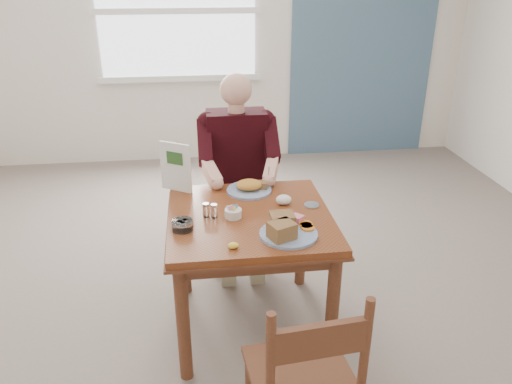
{
  "coord_description": "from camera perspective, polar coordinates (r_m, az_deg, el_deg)",
  "views": [
    {
      "loc": [
        -0.28,
        -2.46,
        2.01
      ],
      "look_at": [
        0.03,
        0.0,
        0.89
      ],
      "focal_mm": 35.0,
      "sensor_mm": 36.0,
      "label": 1
    }
  ],
  "objects": [
    {
      "name": "table",
      "position": [
        2.83,
        -0.69,
        -4.63
      ],
      "size": [
        0.92,
        0.92,
        0.75
      ],
      "color": "brown",
      "rests_on": "ground"
    },
    {
      "name": "shakers",
      "position": [
        2.74,
        -5.27,
        -2.11
      ],
      "size": [
        0.09,
        0.06,
        0.08
      ],
      "color": "white",
      "rests_on": "table"
    },
    {
      "name": "diner",
      "position": [
        3.39,
        -2.1,
        3.68
      ],
      "size": [
        0.53,
        0.56,
        1.39
      ],
      "color": "gray",
      "rests_on": "chair_far"
    },
    {
      "name": "caddy",
      "position": [
        2.74,
        -2.63,
        -2.43
      ],
      "size": [
        0.12,
        0.12,
        0.07
      ],
      "color": "white",
      "rests_on": "table"
    },
    {
      "name": "far_plate",
      "position": [
        3.05,
        -0.69,
        0.56
      ],
      "size": [
        0.31,
        0.31,
        0.07
      ],
      "color": "white",
      "rests_on": "table"
    },
    {
      "name": "window",
      "position": [
        5.44,
        -9.08,
        19.76
      ],
      "size": [
        1.72,
        0.04,
        1.42
      ],
      "color": "white",
      "rests_on": "wall_back"
    },
    {
      "name": "creamer",
      "position": [
        2.64,
        -8.41,
        -3.77
      ],
      "size": [
        0.13,
        0.13,
        0.05
      ],
      "color": "white",
      "rests_on": "table"
    },
    {
      "name": "floor",
      "position": [
        3.18,
        -0.63,
        -14.73
      ],
      "size": [
        6.0,
        6.0,
        0.0
      ],
      "primitive_type": "plane",
      "color": "#73675D",
      "rests_on": "ground"
    },
    {
      "name": "wall_back",
      "position": [
        5.5,
        -4.56,
        17.92
      ],
      "size": [
        5.5,
        0.0,
        5.5
      ],
      "primitive_type": "plane",
      "rotation": [
        1.57,
        0.0,
        0.0
      ],
      "color": "silver",
      "rests_on": "ground"
    },
    {
      "name": "accent_panel",
      "position": [
        5.78,
        12.31,
        17.79
      ],
      "size": [
        1.6,
        0.02,
        2.8
      ],
      "primitive_type": "cube",
      "color": "#44647E",
      "rests_on": "ground"
    },
    {
      "name": "lemon_wedge",
      "position": [
        2.45,
        -2.62,
        -6.13
      ],
      "size": [
        0.06,
        0.05,
        0.03
      ],
      "primitive_type": "ellipsoid",
      "rotation": [
        0.0,
        0.0,
        0.18
      ],
      "color": "yellow",
      "rests_on": "table"
    },
    {
      "name": "chair_near",
      "position": [
        2.16,
        5.58,
        -20.74
      ],
      "size": [
        0.46,
        0.46,
        0.95
      ],
      "color": "brown",
      "rests_on": "ground"
    },
    {
      "name": "near_plate",
      "position": [
        2.56,
        3.43,
        -4.22
      ],
      "size": [
        0.37,
        0.37,
        0.1
      ],
      "color": "white",
      "rests_on": "table"
    },
    {
      "name": "menu",
      "position": [
        3.05,
        -9.17,
        2.86
      ],
      "size": [
        0.19,
        0.12,
        0.31
      ],
      "color": "white",
      "rests_on": "table"
    },
    {
      "name": "metal_dish",
      "position": [
        2.89,
        6.38,
        -1.51
      ],
      "size": [
        0.09,
        0.09,
        0.01
      ],
      "primitive_type": "cylinder",
      "rotation": [
        0.0,
        0.0,
        0.07
      ],
      "color": "silver",
      "rests_on": "table"
    },
    {
      "name": "chair_far",
      "position": [
        3.61,
        -2.15,
        -0.77
      ],
      "size": [
        0.42,
        0.42,
        0.95
      ],
      "color": "brown",
      "rests_on": "ground"
    },
    {
      "name": "napkin",
      "position": [
        2.89,
        3.18,
        -0.88
      ],
      "size": [
        0.09,
        0.08,
        0.06
      ],
      "primitive_type": "ellipsoid",
      "rotation": [
        0.0,
        0.0,
        0.03
      ],
      "color": "white",
      "rests_on": "table"
    }
  ]
}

